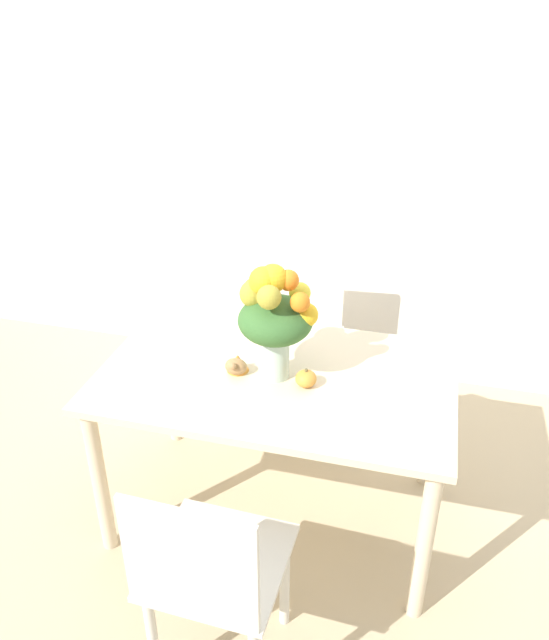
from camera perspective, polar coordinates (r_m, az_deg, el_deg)
The scene contains 8 objects.
ground_plane at distance 2.89m, azimuth 0.16°, elevation -16.99°, with size 12.00×12.00×0.00m, color tan.
wall_back at distance 3.33m, azimuth 5.89°, elevation 16.18°, with size 8.00×0.06×2.70m.
dining_table at distance 2.48m, azimuth 0.18°, elevation -6.77°, with size 1.36×0.83×0.73m.
flower_vase at distance 2.28m, azimuth -0.03°, elevation 0.35°, with size 0.30×0.30×0.46m.
pumpkin at distance 2.34m, azimuth 2.89°, elevation -5.36°, with size 0.08×0.08×0.07m.
turkey_figurine at distance 2.41m, azimuth -3.45°, elevation -4.06°, with size 0.09×0.12×0.07m.
dining_chair_near_window at distance 3.20m, azimuth 2.34°, elevation -1.36°, with size 0.44×0.44×0.87m.
dining_chair_far_side at distance 2.07m, azimuth -5.82°, elevation -22.25°, with size 0.43×0.43×0.87m.
Camera 1 is at (0.50, -1.95, 2.07)m, focal length 35.00 mm.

